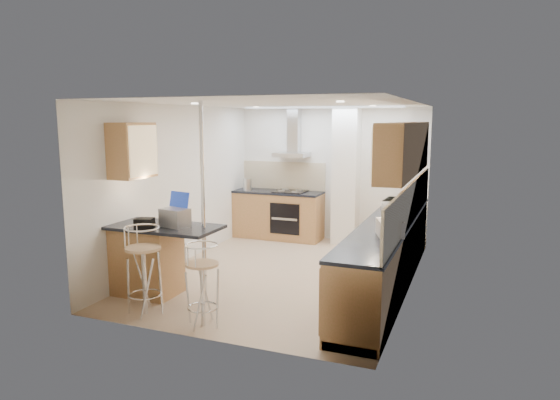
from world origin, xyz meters
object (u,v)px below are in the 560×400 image
at_px(laptop, 175,218).
at_px(bar_stool_near, 144,270).
at_px(microwave, 397,209).
at_px(bar_stool_end, 202,285).
at_px(bread_bin, 390,228).

distance_m(laptop, bar_stool_near, 0.80).
bearing_deg(bar_stool_near, laptop, 85.37).
distance_m(microwave, laptop, 3.01).
relative_size(laptop, bar_stool_near, 0.31).
distance_m(microwave, bar_stool_end, 2.95).
relative_size(microwave, bread_bin, 1.37).
bearing_deg(laptop, bread_bin, 24.83).
bearing_deg(bar_stool_end, microwave, -11.04).
distance_m(bar_stool_near, bread_bin, 2.94).
bearing_deg(bar_stool_end, bar_stool_near, 112.47).
xyz_separation_m(laptop, bar_stool_end, (0.76, -0.66, -0.58)).
relative_size(microwave, bar_stool_near, 0.46).
height_order(bar_stool_end, bread_bin, bread_bin).
distance_m(bar_stool_near, bar_stool_end, 0.82).
relative_size(bar_stool_end, bread_bin, 2.64).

